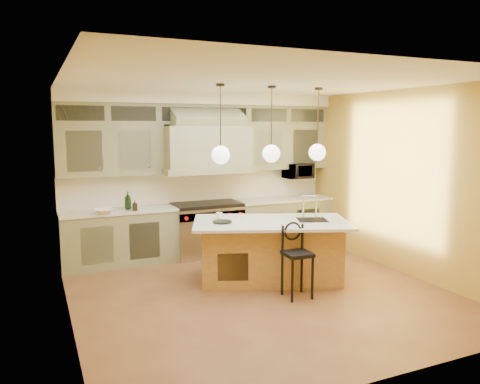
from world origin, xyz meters
name	(u,v)px	position (x,y,z in m)	size (l,w,h in m)	color
floor	(260,293)	(0.00, 0.00, 0.00)	(5.00, 5.00, 0.00)	brown
ceiling	(261,82)	(0.00, 0.00, 2.90)	(5.00, 5.00, 0.00)	white
wall_back	(200,174)	(0.00, 2.50, 1.45)	(5.00, 5.00, 0.00)	gold
wall_front	(387,226)	(0.00, -2.50, 1.45)	(5.00, 5.00, 0.00)	gold
wall_left	(65,203)	(-2.50, 0.00, 1.45)	(5.00, 5.00, 0.00)	gold
wall_right	(402,182)	(2.50, 0.00, 1.45)	(5.00, 5.00, 0.00)	gold
back_cabinetry	(205,176)	(0.00, 2.23, 1.43)	(5.00, 0.77, 2.90)	gray
range	(207,229)	(0.00, 2.14, 0.49)	(1.20, 0.74, 0.96)	silver
kitchen_island	(271,249)	(0.40, 0.45, 0.47)	(2.57, 1.97, 1.35)	#9F6938
counter_stool	(297,256)	(0.39, -0.33, 0.58)	(0.38, 0.38, 1.02)	black
microwave	(298,171)	(1.95, 2.25, 1.45)	(0.54, 0.37, 0.30)	black
oil_bottle_a	(128,201)	(-1.39, 2.15, 1.09)	(0.11, 0.12, 0.30)	black
oil_bottle_b	(135,205)	(-1.32, 1.98, 1.03)	(0.08, 0.08, 0.17)	black
fruit_bowl	(104,211)	(-1.82, 1.92, 0.98)	(0.30, 0.30, 0.07)	white
cup	(219,216)	(-0.26, 0.88, 0.97)	(0.10, 0.10, 0.10)	white
pendant_left	(221,153)	(-0.40, 0.45, 1.95)	(0.26, 0.26, 1.11)	#2D2319
pendant_center	(271,152)	(0.40, 0.45, 1.95)	(0.26, 0.26, 1.11)	#2D2319
pendant_right	(317,150)	(1.20, 0.45, 1.95)	(0.26, 0.26, 1.11)	#2D2319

